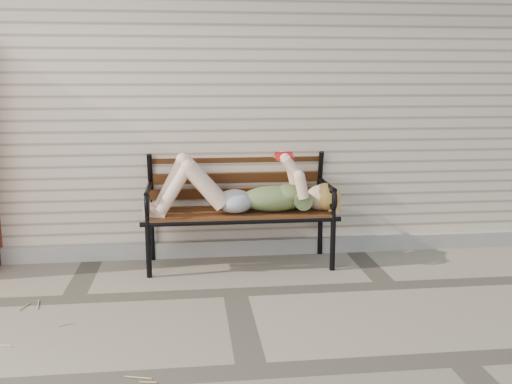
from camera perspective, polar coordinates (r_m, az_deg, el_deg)
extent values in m
plane|color=gray|center=(4.57, -2.11, -9.99)|extent=(80.00, 80.00, 0.00)
cube|color=beige|center=(7.26, -4.15, 10.00)|extent=(8.00, 4.00, 3.00)
cube|color=#AFA89E|center=(5.46, -2.95, -5.58)|extent=(8.00, 0.10, 0.15)
cylinder|color=black|center=(4.90, -10.71, -5.71)|extent=(0.05, 0.05, 0.48)
cylinder|color=black|center=(5.37, -10.37, -4.21)|extent=(0.05, 0.05, 0.48)
cylinder|color=black|center=(5.04, 7.68, -5.14)|extent=(0.05, 0.05, 0.48)
cylinder|color=black|center=(5.49, 6.44, -3.74)|extent=(0.05, 0.05, 0.48)
cube|color=#572C16|center=(5.08, -1.65, -2.10)|extent=(1.63, 0.53, 0.03)
cylinder|color=black|center=(4.85, -1.39, -3.00)|extent=(1.72, 0.04, 0.04)
cylinder|color=black|center=(5.32, -1.88, -1.73)|extent=(1.72, 0.04, 0.04)
torus|color=black|center=(5.34, -2.02, 4.40)|extent=(0.30, 0.04, 0.30)
ellipsoid|color=#093744|center=(5.05, 1.77, -0.67)|extent=(0.58, 0.33, 0.23)
ellipsoid|color=#093744|center=(5.07, 3.22, -0.22)|extent=(0.28, 0.32, 0.17)
ellipsoid|color=#ACADB1|center=(5.02, -2.11, -0.95)|extent=(0.32, 0.37, 0.20)
sphere|color=beige|center=(5.13, 6.40, -0.55)|extent=(0.24, 0.24, 0.24)
ellipsoid|color=#F2AE5B|center=(5.14, 6.99, -0.48)|extent=(0.27, 0.27, 0.25)
cube|color=#A81513|center=(5.00, 2.78, 3.93)|extent=(0.15, 0.02, 0.02)
cube|color=beige|center=(4.96, 2.86, 3.53)|extent=(0.15, 0.09, 0.05)
cube|color=beige|center=(5.05, 2.69, 3.67)|extent=(0.15, 0.09, 0.05)
cube|color=#A81513|center=(4.96, 2.87, 3.58)|extent=(0.16, 0.10, 0.06)
cube|color=#A81513|center=(5.05, 2.69, 3.72)|extent=(0.16, 0.10, 0.06)
cylinder|color=tan|center=(3.88, -11.32, -14.17)|extent=(0.03, 0.09, 0.01)
cylinder|color=tan|center=(3.74, -5.65, -15.03)|extent=(0.02, 0.10, 0.01)
cylinder|color=tan|center=(4.43, -4.15, -10.63)|extent=(0.07, 0.08, 0.01)
cylinder|color=tan|center=(3.45, -11.07, -17.54)|extent=(0.11, 0.15, 0.01)
cylinder|color=tan|center=(3.87, -12.45, -14.30)|extent=(0.15, 0.02, 0.01)
cylinder|color=tan|center=(4.32, -7.27, -11.27)|extent=(0.09, 0.06, 0.01)
cylinder|color=tan|center=(4.31, -19.91, -11.96)|extent=(0.08, 0.08, 0.01)
cylinder|color=tan|center=(4.11, -19.75, -13.12)|extent=(0.10, 0.08, 0.01)
cylinder|color=tan|center=(3.51, -19.94, -17.54)|extent=(0.08, 0.08, 0.01)
cylinder|color=tan|center=(3.94, -17.11, -14.03)|extent=(0.17, 0.08, 0.01)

